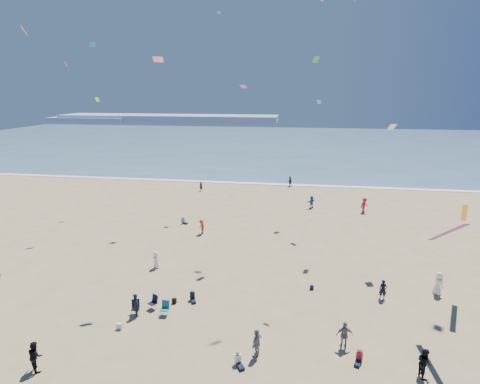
# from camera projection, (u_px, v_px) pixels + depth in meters

# --- Properties ---
(ocean) EXTENTS (220.00, 100.00, 0.06)m
(ocean) POSITION_uv_depth(u_px,v_px,m) (279.00, 143.00, 109.07)
(ocean) COLOR #476B84
(ocean) RESTS_ON ground
(surf_line) EXTENTS (220.00, 1.20, 0.08)m
(surf_line) POSITION_uv_depth(u_px,v_px,m) (263.00, 184.00, 61.38)
(surf_line) COLOR white
(surf_line) RESTS_ON ground
(headland_far) EXTENTS (110.00, 20.00, 3.20)m
(headland_far) POSITION_uv_depth(u_px,v_px,m) (169.00, 118.00, 189.16)
(headland_far) COLOR #7A8EA8
(headland_far) RESTS_ON ground
(headland_near) EXTENTS (40.00, 14.00, 2.00)m
(headland_near) POSITION_uv_depth(u_px,v_px,m) (90.00, 119.00, 190.52)
(headland_near) COLOR #7A8EA8
(headland_near) RESTS_ON ground
(standing_flyers) EXTENTS (29.06, 50.64, 1.84)m
(standing_flyers) POSITION_uv_depth(u_px,v_px,m) (313.00, 265.00, 30.96)
(standing_flyers) COLOR black
(standing_flyers) RESTS_ON ground
(seated_group) EXTENTS (17.55, 27.28, 0.84)m
(seated_group) POSITION_uv_depth(u_px,v_px,m) (223.00, 307.00, 25.68)
(seated_group) COLOR white
(seated_group) RESTS_ON ground
(chair_cluster) EXTENTS (2.67, 1.58, 1.00)m
(chair_cluster) POSITION_uv_depth(u_px,v_px,m) (151.00, 306.00, 25.56)
(chair_cluster) COLOR black
(chair_cluster) RESTS_ON ground
(white_tote) EXTENTS (0.35, 0.20, 0.40)m
(white_tote) POSITION_uv_depth(u_px,v_px,m) (119.00, 326.00, 23.89)
(white_tote) COLOR white
(white_tote) RESTS_ON ground
(black_backpack) EXTENTS (0.30, 0.22, 0.38)m
(black_backpack) POSITION_uv_depth(u_px,v_px,m) (174.00, 301.00, 26.81)
(black_backpack) COLOR black
(black_backpack) RESTS_ON ground
(navy_bag) EXTENTS (0.28, 0.18, 0.34)m
(navy_bag) POSITION_uv_depth(u_px,v_px,m) (312.00, 287.00, 28.68)
(navy_bag) COLOR black
(navy_bag) RESTS_ON ground
(kites_aloft) EXTENTS (40.69, 42.16, 28.95)m
(kites_aloft) POSITION_uv_depth(u_px,v_px,m) (342.00, 85.00, 25.34)
(kites_aloft) COLOR #F9A615
(kites_aloft) RESTS_ON ground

